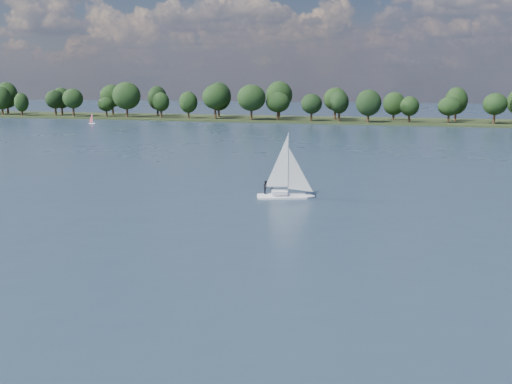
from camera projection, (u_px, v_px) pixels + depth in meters
ground at (392, 156)px, 122.12m from camera, size 700.00×700.00×0.00m
far_shore at (410, 122)px, 227.44m from camera, size 660.00×40.00×1.50m
sailboat at (283, 179)px, 76.55m from camera, size 7.30×4.35×9.29m
dinghy_pink at (93, 121)px, 219.85m from camera, size 3.00×1.33×4.69m
pontoon at (22, 118)px, 258.59m from camera, size 4.07×2.15×0.50m
treeline at (378, 102)px, 225.79m from camera, size 563.16×73.13×18.00m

